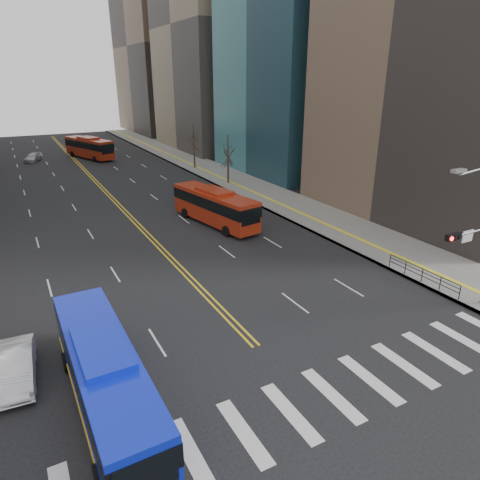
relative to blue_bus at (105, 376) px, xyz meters
name	(u,v)px	position (x,y,z in m)	size (l,w,h in m)	color
ground	(312,403)	(8.19, -4.00, -1.81)	(220.00, 220.00, 0.00)	black
sidewalk_right	(222,175)	(25.69, 41.00, -1.74)	(7.00, 130.00, 0.15)	gray
crosswalk	(312,403)	(8.19, -4.00, -1.80)	(26.70, 4.00, 0.01)	silver
centerline	(89,175)	(8.19, 51.00, -1.80)	(0.55, 100.00, 0.01)	gold
office_towers	(55,8)	(8.31, 64.51, 22.11)	(83.00, 134.00, 58.00)	#9B9B9E
pedestrian_railing	(422,273)	(22.49, 2.00, -0.99)	(0.06, 6.06, 1.02)	black
street_trees	(47,173)	(1.01, 30.55, 3.06)	(35.20, 47.20, 7.60)	#2D211B
blue_bus	(105,376)	(0.00, 0.00, 0.00)	(2.87, 11.87, 3.45)	#0D1FC3
red_bus_near	(215,205)	(15.15, 21.12, 0.18)	(4.60, 11.57, 3.58)	#A42711
red_bus_far	(89,147)	(10.97, 65.39, 0.31)	(6.70, 12.34, 3.81)	#A42711
car_white	(16,367)	(-3.50, 4.13, -1.03)	(1.65, 4.72, 1.55)	white
car_dark_mid	(189,192)	(16.68, 31.75, -1.09)	(1.70, 4.23, 1.44)	black
car_silver	(33,158)	(1.54, 66.83, -1.15)	(1.85, 4.56, 1.32)	#A8A8AE
car_dark_far	(98,143)	(15.42, 81.03, -1.27)	(1.80, 3.90, 1.08)	black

